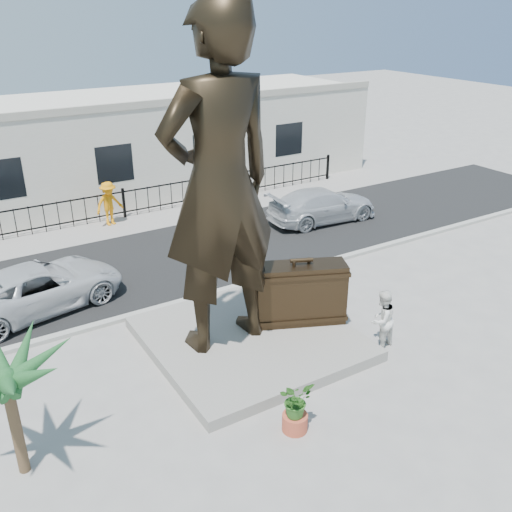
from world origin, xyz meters
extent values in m
plane|color=#9E9991|center=(0.00, 0.00, 0.00)|extent=(100.00, 100.00, 0.00)
cube|color=black|center=(0.00, 8.00, 0.01)|extent=(40.00, 7.00, 0.01)
cube|color=#A5A399|center=(0.00, 4.50, 0.06)|extent=(40.00, 0.25, 0.12)
cube|color=#9E9991|center=(0.00, 12.00, 0.01)|extent=(40.00, 2.50, 0.02)
cube|color=gray|center=(-0.50, 1.50, 0.15)|extent=(5.20, 5.20, 0.30)
cube|color=black|center=(0.00, 12.80, 0.60)|extent=(22.00, 0.10, 1.20)
cube|color=silver|center=(0.00, 17.00, 2.20)|extent=(28.00, 7.00, 4.40)
imported|color=black|center=(-1.22, 1.68, 4.55)|extent=(3.22, 2.22, 8.49)
cube|color=black|center=(1.05, 1.36, 1.17)|extent=(2.58, 1.70, 1.74)
imported|color=white|center=(2.39, -0.47, 0.84)|extent=(0.92, 0.78, 1.67)
imported|color=silver|center=(-4.89, 6.49, 0.71)|extent=(5.40, 3.31, 1.40)
imported|color=silver|center=(6.99, 8.04, 0.70)|extent=(4.90, 2.25, 1.39)
imported|color=orange|center=(-0.80, 12.23, 0.94)|extent=(1.30, 0.92, 1.84)
cylinder|color=#C04C32|center=(-1.44, -1.96, 0.20)|extent=(0.56, 0.56, 0.40)
imported|color=#2F6520|center=(-1.44, -1.96, 0.80)|extent=(0.85, 0.78, 0.80)
camera|label=1|loc=(-7.28, -9.86, 8.54)|focal=40.00mm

